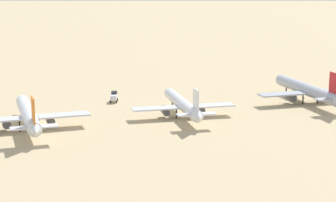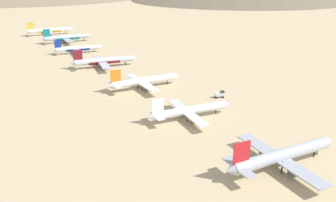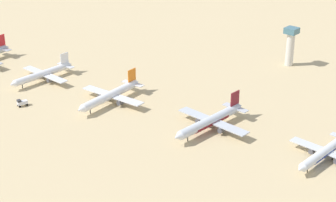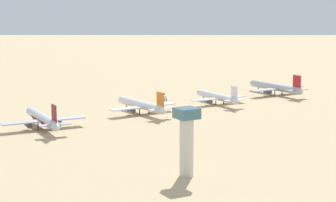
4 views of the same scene
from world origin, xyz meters
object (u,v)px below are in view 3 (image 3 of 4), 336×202
object	(u,v)px
parked_jet_4	(325,152)
service_truck	(22,102)
parked_jet_1	(43,74)
parked_jet_3	(211,121)
control_tower	(290,44)
parked_jet_2	(111,95)

from	to	relation	value
parked_jet_4	service_truck	world-z (taller)	parked_jet_4
parked_jet_1	parked_jet_3	size ratio (longest dim) A/B	0.89
parked_jet_4	control_tower	bearing A→B (deg)	-141.61
parked_jet_4	control_tower	size ratio (longest dim) A/B	1.78
parked_jet_1	parked_jet_4	xyz separation A→B (m)	(-25.22, 162.39, -0.18)
parked_jet_1	parked_jet_4	distance (m)	164.33
parked_jet_3	parked_jet_4	distance (m)	54.82
control_tower	parked_jet_4	bearing A→B (deg)	38.39
parked_jet_1	control_tower	size ratio (longest dim) A/B	1.83
parked_jet_2	parked_jet_3	distance (m)	58.34
service_truck	parked_jet_1	bearing A→B (deg)	-145.80
parked_jet_2	parked_jet_4	bearing A→B (deg)	100.50
parked_jet_1	control_tower	world-z (taller)	control_tower
service_truck	control_tower	size ratio (longest dim) A/B	0.24
parked_jet_3	parked_jet_4	size ratio (longest dim) A/B	1.16
parked_jet_4	control_tower	xyz separation A→B (m)	(-89.73, -71.09, 9.40)
control_tower	parked_jet_3	bearing A→B (deg)	9.78
parked_jet_1	parked_jet_2	size ratio (longest dim) A/B	0.92
parked_jet_3	parked_jet_4	xyz separation A→B (m)	(-10.09, 53.88, -0.63)
parked_jet_3	service_truck	xyz separation A→B (m)	(43.71, -89.09, -2.59)
parked_jet_3	service_truck	size ratio (longest dim) A/B	8.70
parked_jet_1	parked_jet_4	bearing A→B (deg)	98.83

